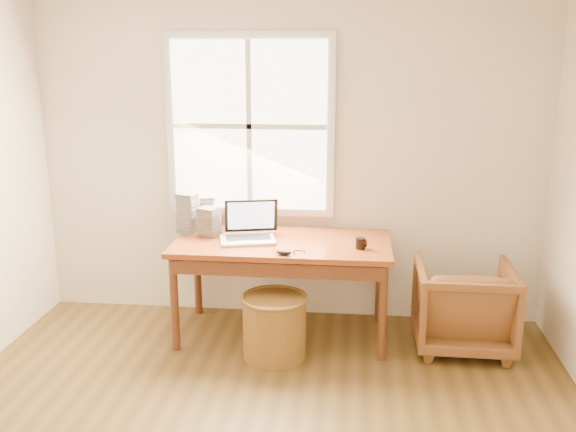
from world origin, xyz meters
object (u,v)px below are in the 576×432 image
(laptop, at_px, (247,220))
(coffee_mug, at_px, (360,243))
(armchair, at_px, (463,306))
(desk, at_px, (282,244))
(cd_stack_a, at_px, (205,212))
(wicker_stool, at_px, (274,327))

(laptop, distance_m, coffee_mug, 0.84)
(laptop, bearing_deg, armchair, -14.93)
(desk, distance_m, laptop, 0.31)
(coffee_mug, distance_m, cd_stack_a, 1.30)
(laptop, bearing_deg, wicker_stool, -67.97)
(desk, height_order, wicker_stool, desk)
(cd_stack_a, bearing_deg, desk, -24.51)
(armchair, xyz_separation_m, coffee_mug, (-0.76, -0.06, 0.47))
(wicker_stool, xyz_separation_m, coffee_mug, (0.59, 0.24, 0.57))
(coffee_mug, bearing_deg, armchair, 12.11)
(armchair, bearing_deg, cd_stack_a, -10.06)
(desk, height_order, armchair, desk)
(armchair, xyz_separation_m, cd_stack_a, (-1.98, 0.36, 0.56))
(armchair, bearing_deg, wicker_stool, 12.92)
(armchair, height_order, cd_stack_a, cd_stack_a)
(desk, bearing_deg, coffee_mug, -12.49)
(wicker_stool, distance_m, coffee_mug, 0.85)
(wicker_stool, distance_m, laptop, 0.80)
(desk, relative_size, wicker_stool, 3.59)
(wicker_stool, relative_size, laptop, 0.98)
(laptop, xyz_separation_m, coffee_mug, (0.83, -0.09, -0.12))
(laptop, height_order, cd_stack_a, laptop)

